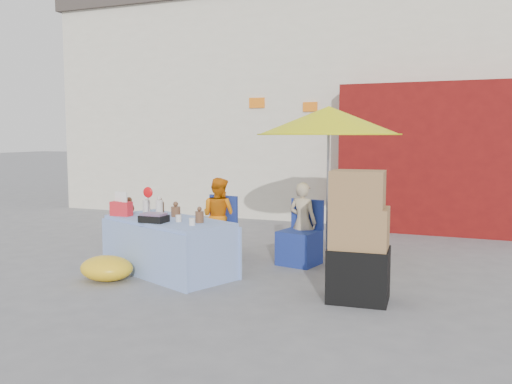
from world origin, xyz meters
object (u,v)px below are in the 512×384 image
at_px(chair_right, 300,245).
at_px(box_stack, 359,241).
at_px(vendor_beige, 303,222).
at_px(market_table, 168,245).
at_px(vendor_orange, 219,216).
at_px(umbrella, 329,121).
at_px(chair_left, 215,239).

bearing_deg(chair_right, box_stack, -39.97).
distance_m(vendor_beige, box_stack, 1.78).
relative_size(market_table, box_stack, 1.44).
distance_m(market_table, vendor_orange, 1.20).
relative_size(vendor_beige, box_stack, 0.80).
height_order(market_table, umbrella, umbrella).
bearing_deg(vendor_orange, umbrella, -162.66).
bearing_deg(chair_left, box_stack, -18.06).
height_order(vendor_orange, vendor_beige, vendor_orange).
bearing_deg(chair_right, vendor_beige, 103.19).
height_order(vendor_orange, box_stack, box_stack).
distance_m(market_table, chair_left, 1.06).
height_order(market_table, box_stack, box_stack).
relative_size(chair_left, box_stack, 0.63).
distance_m(chair_left, box_stack, 2.66).
height_order(chair_left, chair_right, same).
xyz_separation_m(market_table, vendor_beige, (1.38, 1.18, 0.19)).
bearing_deg(market_table, box_stack, 16.99).
xyz_separation_m(market_table, chair_left, (0.13, 1.04, -0.09)).
bearing_deg(market_table, vendor_orange, 107.05).
xyz_separation_m(chair_left, vendor_beige, (1.25, 0.13, 0.29)).
bearing_deg(market_table, vendor_beige, 63.81).
height_order(chair_right, box_stack, box_stack).
relative_size(chair_right, box_stack, 0.63).
xyz_separation_m(vendor_beige, umbrella, (0.30, 0.15, 1.35)).
bearing_deg(vendor_beige, vendor_orange, 11.81).
bearing_deg(vendor_beige, chair_right, 103.19).
distance_m(chair_left, chair_right, 1.25).
bearing_deg(box_stack, vendor_beige, 125.61).
height_order(chair_left, umbrella, umbrella).
distance_m(market_table, vendor_beige, 1.82).
height_order(chair_left, vendor_orange, vendor_orange).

